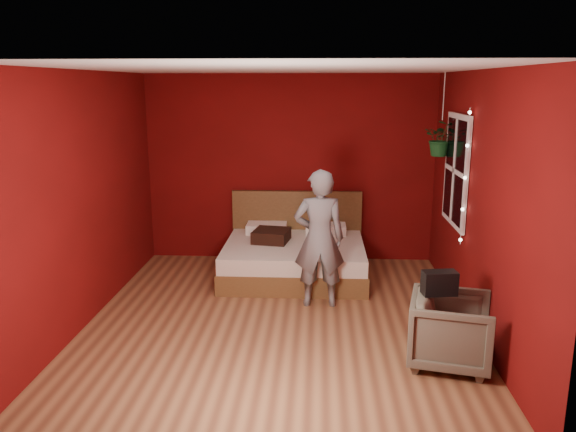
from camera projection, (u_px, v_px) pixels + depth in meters
name	position (u px, v px, depth m)	size (l,w,h in m)	color
floor	(278.00, 321.00, 5.96)	(4.50, 4.50, 0.00)	#95623B
room_walls	(278.00, 164.00, 5.57)	(4.04, 4.54, 2.62)	#660A0A
window	(456.00, 170.00, 6.38)	(0.05, 0.97, 1.27)	white
fairy_lights	(465.00, 178.00, 5.87)	(0.04, 0.04, 1.45)	silver
bed	(295.00, 256.00, 7.36)	(1.81, 1.54, 1.00)	brown
person	(319.00, 239.00, 6.24)	(0.57, 0.37, 1.56)	slate
armchair	(451.00, 331.00, 4.99)	(0.69, 0.71, 0.64)	#6A6554
handbag	(439.00, 283.00, 4.95)	(0.30, 0.15, 0.21)	black
throw_pillow	(271.00, 236.00, 7.30)	(0.44, 0.44, 0.16)	black
hanging_plant	(441.00, 138.00, 6.77)	(0.45, 0.42, 1.00)	silver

